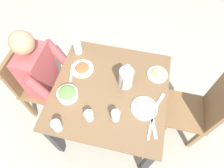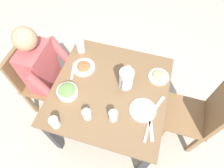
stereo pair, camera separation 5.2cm
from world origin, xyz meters
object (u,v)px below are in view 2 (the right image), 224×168
at_px(water_glass_near_right, 113,116).
at_px(water_glass_far_right, 87,114).
at_px(plate_fries, 159,76).
at_px(plate_yoghurt, 143,109).
at_px(plate_rice_curry, 84,67).
at_px(water_glass_near_left, 55,123).
at_px(diner_near, 51,74).
at_px(oil_carafe, 80,46).
at_px(dining_table, 110,95).
at_px(salad_bowl, 67,91).
at_px(chair_far, 196,115).
at_px(water_pitcher, 126,79).
at_px(chair_near, 37,78).

bearing_deg(water_glass_near_right, water_glass_far_right, -77.81).
bearing_deg(plate_fries, plate_yoghurt, -11.10).
bearing_deg(plate_rice_curry, water_glass_near_left, -0.77).
bearing_deg(diner_near, oil_carafe, 147.20).
distance_m(dining_table, water_glass_near_left, 0.55).
bearing_deg(salad_bowl, plate_rice_curry, 174.14).
xyz_separation_m(plate_yoghurt, water_glass_near_left, (0.31, -0.61, 0.03)).
bearing_deg(chair_far, water_pitcher, -89.77).
relative_size(plate_yoghurt, oil_carafe, 1.30).
xyz_separation_m(salad_bowl, water_glass_near_left, (0.28, 0.02, 0.01)).
bearing_deg(chair_far, chair_near, -88.43).
distance_m(chair_near, oil_carafe, 0.58).
height_order(chair_far, salad_bowl, chair_far).
distance_m(water_glass_far_right, oil_carafe, 0.70).
bearing_deg(water_pitcher, salad_bowl, -63.60).
bearing_deg(chair_far, plate_fries, -110.92).
bearing_deg(chair_near, plate_yoghurt, 82.17).
distance_m(chair_far, water_glass_near_right, 0.82).
xyz_separation_m(plate_fries, water_glass_near_right, (0.49, -0.28, 0.03)).
bearing_deg(chair_near, salad_bowl, 69.18).
xyz_separation_m(plate_yoghurt, oil_carafe, (-0.46, -0.71, 0.04)).
height_order(diner_near, oil_carafe, diner_near).
distance_m(plate_fries, water_glass_far_right, 0.72).
height_order(plate_fries, oil_carafe, oil_carafe).
bearing_deg(plate_fries, chair_far, 69.08).
bearing_deg(water_glass_far_right, chair_near, -115.09).
xyz_separation_m(dining_table, chair_far, (-0.08, 0.80, -0.11)).
bearing_deg(water_glass_near_right, dining_table, -157.87).
height_order(diner_near, water_glass_near_right, diner_near).
height_order(plate_yoghurt, plate_rice_curry, plate_yoghurt).
bearing_deg(water_glass_near_left, plate_rice_curry, 179.23).
relative_size(water_pitcher, plate_yoghurt, 0.89).
xyz_separation_m(diner_near, water_glass_near_left, (0.46, 0.29, 0.12)).
height_order(salad_bowl, plate_rice_curry, salad_bowl).
distance_m(chair_near, chair_far, 1.60).
height_order(chair_far, diner_near, diner_near).
distance_m(chair_far, oil_carafe, 1.26).
bearing_deg(water_glass_near_left, plate_yoghurt, 116.68).
bearing_deg(plate_fries, plate_rice_curry, -82.38).
relative_size(diner_near, plate_yoghurt, 5.54).
xyz_separation_m(plate_rice_curry, water_glass_near_left, (0.58, -0.01, 0.03)).
relative_size(dining_table, chair_near, 1.10).
relative_size(dining_table, water_pitcher, 5.15).
xyz_separation_m(diner_near, salad_bowl, (0.18, 0.27, 0.11)).
relative_size(chair_near, salad_bowl, 5.13).
xyz_separation_m(plate_fries, oil_carafe, (-0.10, -0.78, 0.04)).
height_order(salad_bowl, oil_carafe, oil_carafe).
relative_size(chair_near, oil_carafe, 5.38).
relative_size(water_glass_near_right, oil_carafe, 0.61).
xyz_separation_m(salad_bowl, oil_carafe, (-0.49, -0.07, 0.01)).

